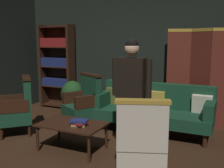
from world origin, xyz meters
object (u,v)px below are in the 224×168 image
book_red_leather (79,123)px  armchair_wing_right (84,103)px  armchair_wing_left (18,107)px  velvet_couch (154,107)px  book_navy_cloth (79,121)px  standing_figure (131,87)px  bookshelf (57,64)px  book_tan_leather (79,124)px  folding_screen (199,76)px  coffee_table (72,126)px  armchair_gilt_accent (141,142)px  potted_plant (73,96)px

book_red_leather → armchair_wing_right: bearing=117.6°
armchair_wing_left → velvet_couch: bearing=28.2°
velvet_couch → book_navy_cloth: (-0.75, -1.39, 0.04)m
armchair_wing_left → standing_figure: standing_figure is taller
bookshelf → book_tan_leather: bearing=-47.5°
folding_screen → coffee_table: size_ratio=1.90×
folding_screen → armchair_wing_left: bearing=-146.7°
armchair_wing_right → book_tan_leather: 1.15m
armchair_gilt_accent → potted_plant: size_ratio=1.30×
folding_screen → bookshelf: (-3.39, 0.03, 0.10)m
bookshelf → book_navy_cloth: bookshelf is taller
armchair_wing_left → potted_plant: (0.27, 1.35, -0.03)m
folding_screen → bookshelf: 3.39m
coffee_table → velvet_couch: bearing=56.5°
armchair_wing_left → book_tan_leather: armchair_wing_left is taller
standing_figure → book_tan_leather: bearing=-166.2°
velvet_couch → armchair_wing_left: 2.46m
armchair_wing_right → standing_figure: 1.63m
coffee_table → book_navy_cloth: (0.15, -0.03, 0.12)m
velvet_couch → armchair_wing_left: bearing=-151.8°
bookshelf → armchair_wing_right: bookshelf is taller
bookshelf → book_red_leather: bearing=-47.5°
coffee_table → book_red_leather: 0.17m
armchair_wing_right → book_navy_cloth: armchair_wing_right is taller
folding_screen → bookshelf: size_ratio=0.93×
standing_figure → book_navy_cloth: (-0.76, -0.19, -0.54)m
folding_screen → bookshelf: bearing=179.5°
standing_figure → book_navy_cloth: bearing=-166.2°
folding_screen → book_tan_leather: bearing=-124.3°
armchair_gilt_accent → velvet_couch: bearing=101.5°
folding_screen → velvet_couch: 1.12m
coffee_table → armchair_wing_right: (-0.39, 0.99, 0.12)m
armchair_gilt_accent → book_tan_leather: bearing=159.9°
coffee_table → book_navy_cloth: size_ratio=3.89×
bookshelf → velvet_couch: bookshelf is taller
folding_screen → book_red_leather: size_ratio=8.12×
bookshelf → armchair_gilt_accent: bearing=-39.6°
book_red_leather → book_tan_leather: bearing=0.0°
bookshelf → armchair_wing_left: size_ratio=1.97×
coffee_table → armchair_wing_right: armchair_wing_right is taller
folding_screen → armchair_wing_right: bearing=-151.2°
book_red_leather → coffee_table: bearing=167.4°
armchair_wing_right → book_red_leather: (0.53, -1.02, -0.03)m
folding_screen → potted_plant: bearing=-168.6°
folding_screen → coffee_table: bearing=-127.4°
book_navy_cloth → armchair_wing_right: bearing=117.6°
velvet_couch → coffee_table: size_ratio=2.12×
armchair_gilt_accent → book_red_leather: (-1.11, 0.41, -0.03)m
book_red_leather → armchair_wing_left: bearing=170.9°
velvet_couch → potted_plant: velvet_couch is taller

